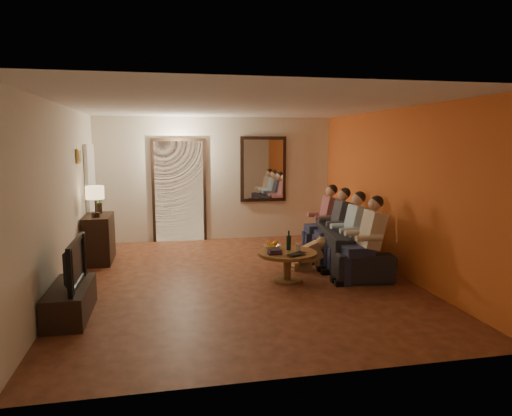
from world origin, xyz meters
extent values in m
cube|color=#492213|center=(0.00, 0.00, 0.00)|extent=(5.00, 6.00, 0.01)
cube|color=white|center=(0.00, 0.00, 2.60)|extent=(5.00, 6.00, 0.01)
cube|color=beige|center=(0.00, 3.00, 1.30)|extent=(5.00, 0.02, 2.60)
cube|color=beige|center=(0.00, -3.00, 1.30)|extent=(5.00, 0.02, 2.60)
cube|color=beige|center=(-2.50, 0.00, 1.30)|extent=(0.02, 6.00, 2.60)
cube|color=beige|center=(2.50, 0.00, 1.30)|extent=(0.02, 6.00, 2.60)
cube|color=orange|center=(2.49, 0.00, 1.30)|extent=(0.01, 6.00, 2.60)
cube|color=#FFE0A5|center=(-0.80, 2.98, 1.05)|extent=(1.00, 0.06, 2.10)
cube|color=black|center=(-0.80, 2.97, 1.05)|extent=(1.12, 0.04, 2.22)
cube|color=silver|center=(-0.55, 2.98, 0.90)|extent=(0.45, 0.03, 1.70)
cube|color=black|center=(1.00, 2.96, 1.50)|extent=(1.00, 0.05, 1.40)
cube|color=white|center=(1.00, 2.93, 1.50)|extent=(0.86, 0.02, 1.26)
cube|color=white|center=(-2.46, 2.30, 1.02)|extent=(0.06, 0.85, 2.04)
cube|color=#B28C33|center=(-2.47, 1.30, 1.85)|extent=(0.03, 0.28, 0.24)
cube|color=brown|center=(-2.46, 1.30, 1.85)|extent=(0.01, 0.22, 0.18)
cube|color=black|center=(-2.25, 1.53, 0.41)|extent=(0.45, 0.93, 0.82)
cube|color=black|center=(-2.25, -1.08, 0.19)|extent=(0.45, 1.13, 0.38)
imported|color=black|center=(-2.25, -1.08, 0.66)|extent=(0.97, 0.13, 0.56)
imported|color=black|center=(1.92, 0.37, 0.32)|extent=(2.30, 1.18, 0.64)
cylinder|color=brown|center=(0.67, -0.22, 0.23)|extent=(0.92, 0.92, 0.45)
imported|color=white|center=(0.49, 0.00, 0.48)|extent=(0.26, 0.26, 0.06)
cylinder|color=silver|center=(0.85, -0.17, 0.50)|extent=(0.06, 0.06, 0.10)
imported|color=black|center=(0.77, -0.50, 0.46)|extent=(0.39, 0.36, 0.03)
camera|label=1|loc=(-1.11, -6.66, 2.08)|focal=32.00mm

